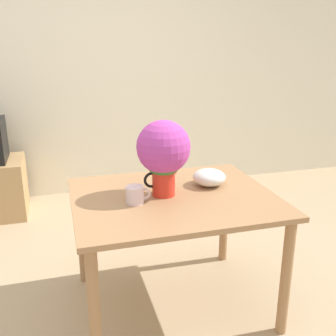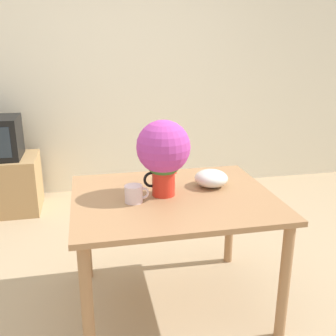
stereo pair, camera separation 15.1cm
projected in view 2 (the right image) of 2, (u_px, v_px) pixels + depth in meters
ground_plane at (133, 299)px, 2.53m from camera, size 12.00×12.00×0.00m
wall_back at (105, 70)px, 4.06m from camera, size 8.00×0.05×2.60m
table at (173, 212)px, 2.29m from camera, size 1.15×0.94×0.73m
flower_vase at (163, 152)px, 2.20m from camera, size 0.30×0.30×0.44m
coffee_mug at (134, 194)px, 2.16m from camera, size 0.14×0.10×0.10m
white_bowl at (211, 178)px, 2.40m from camera, size 0.20×0.20×0.10m
tv_stand at (0, 185)px, 3.78m from camera, size 0.73×0.53×0.54m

